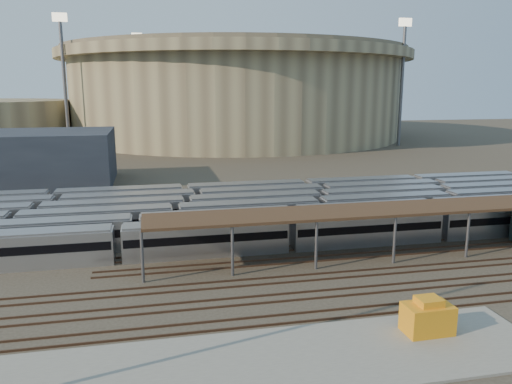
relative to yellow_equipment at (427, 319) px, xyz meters
name	(u,v)px	position (x,y,z in m)	size (l,w,h in m)	color
ground	(229,281)	(-12.80, 13.56, -1.30)	(420.00, 420.00, 0.00)	#383026
apron	(189,372)	(-17.80, -1.44, -1.20)	(50.00, 9.00, 0.20)	gray
subway_trains	(194,216)	(-14.41, 32.06, 0.50)	(129.00, 23.90, 3.60)	#ACADB1
inspection_shed	(420,209)	(9.20, 17.56, 3.69)	(60.30, 6.00, 5.30)	#56555A
empty_tracks	(238,301)	(-12.80, 8.56, -1.21)	(170.00, 9.62, 0.18)	#4C3323
stadium	(236,91)	(12.20, 153.56, 15.17)	(124.00, 124.00, 32.50)	gray
floodlight_0	(64,78)	(-42.80, 123.56, 19.35)	(4.00, 1.00, 38.40)	#56555A
floodlight_2	(402,79)	(57.20, 113.56, 19.35)	(4.00, 1.00, 38.40)	#56555A
floodlight_3	(139,80)	(-22.80, 173.56, 19.35)	(4.00, 1.00, 38.40)	#56555A
yellow_equipment	(427,319)	(0.00, 0.00, 0.00)	(3.52, 2.20, 2.20)	orange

